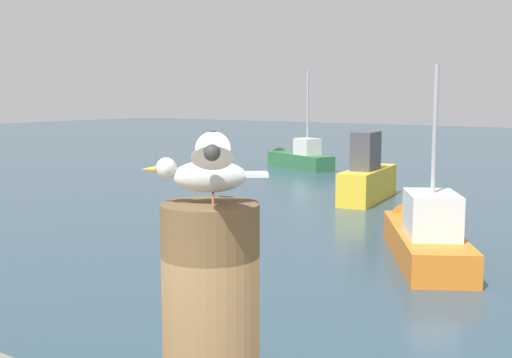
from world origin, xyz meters
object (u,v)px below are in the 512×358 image
(boat_orange, at_px, (422,232))
(boat_green, at_px, (296,158))
(boat_yellow, at_px, (370,177))
(seagull, at_px, (209,166))

(boat_orange, bearing_deg, boat_green, 130.74)
(boat_green, bearing_deg, boat_yellow, -44.01)
(boat_orange, bearing_deg, seagull, -73.11)
(boat_yellow, distance_m, boat_orange, 6.44)
(boat_green, xyz_separation_m, boat_yellow, (6.08, -5.87, 0.24))
(seagull, relative_size, boat_green, 0.15)
(seagull, height_order, boat_orange, boat_orange)
(seagull, bearing_deg, boat_orange, 106.89)
(boat_green, relative_size, boat_orange, 0.91)
(boat_yellow, bearing_deg, boat_orange, -56.17)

